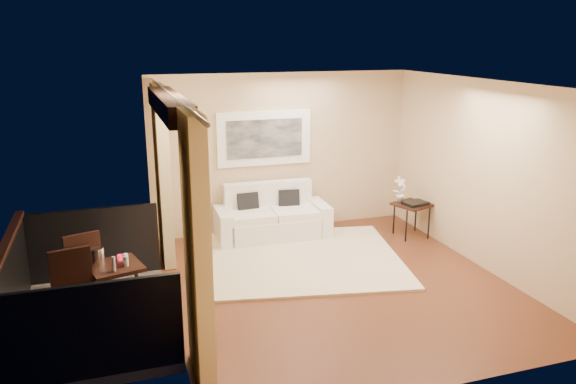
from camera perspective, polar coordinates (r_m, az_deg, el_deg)
floor at (r=7.81m, az=5.00°, el=-9.27°), size 5.00×5.00×0.00m
room_shell at (r=6.59m, az=-12.00°, el=8.69°), size 5.00×6.40×5.00m
balcony at (r=7.22m, az=-20.40°, el=-10.85°), size 1.81×2.60×1.17m
curtains at (r=6.83m, az=-11.28°, el=-1.21°), size 0.16×4.80×2.64m
artwork at (r=9.46m, az=-2.40°, el=5.47°), size 1.62×0.07×0.92m
rug at (r=8.56m, az=1.22°, el=-6.79°), size 3.41×3.10×0.04m
sofa at (r=9.43m, az=-1.69°, el=-2.73°), size 1.89×0.86×0.90m
side_table at (r=9.62m, az=12.49°, el=-1.48°), size 0.67×0.67×0.58m
tray at (r=9.54m, az=12.82°, el=-1.11°), size 0.43×0.36×0.05m
orchid at (r=9.58m, az=11.35°, el=0.27°), size 0.26×0.20×0.44m
bistro_table at (r=6.97m, az=-17.12°, el=-7.74°), size 0.71×0.71×0.68m
balcony_chair_far at (r=7.35m, az=-20.19°, el=-6.90°), size 0.54×0.55×1.00m
balcony_chair_near at (r=6.68m, az=-20.91°, el=-9.11°), size 0.53×0.53×1.03m
ice_bucket at (r=7.00m, az=-18.89°, el=-6.17°), size 0.18×0.18×0.20m
candle at (r=7.05m, az=-16.71°, el=-6.39°), size 0.06×0.06×0.07m
vase at (r=6.73m, az=-17.28°, el=-7.00°), size 0.04×0.04×0.18m
glass_a at (r=6.86m, az=-16.15°, el=-6.75°), size 0.06×0.06×0.12m
glass_b at (r=6.93m, az=-16.16°, el=-6.51°), size 0.06×0.06×0.12m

